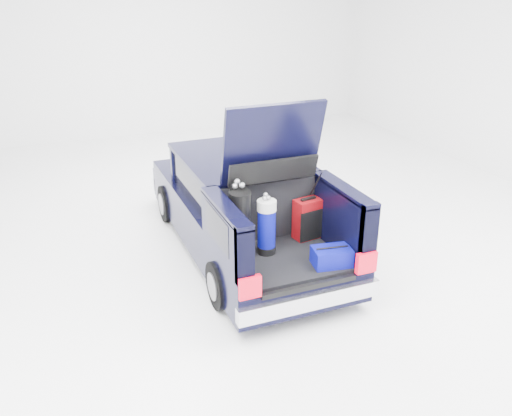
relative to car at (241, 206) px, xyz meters
name	(u,v)px	position (x,y,z in m)	size (l,w,h in m)	color
ground	(244,249)	(0.00, -0.11, -0.67)	(14.00, 14.00, 0.00)	white
car	(241,206)	(0.00, 0.00, 0.00)	(1.87, 4.65, 2.47)	black
red_suitcase	(308,219)	(0.50, -1.19, 0.20)	(0.38, 0.28, 0.58)	#690307
black_golf_bag	(239,222)	(-0.50, -1.29, 0.37)	(0.31, 0.41, 0.99)	black
blue_golf_bag	(267,226)	(-0.17, -1.38, 0.29)	(0.31, 0.31, 0.81)	black
blue_duffel	(332,256)	(0.44, -1.96, 0.04)	(0.50, 0.37, 0.24)	#050678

